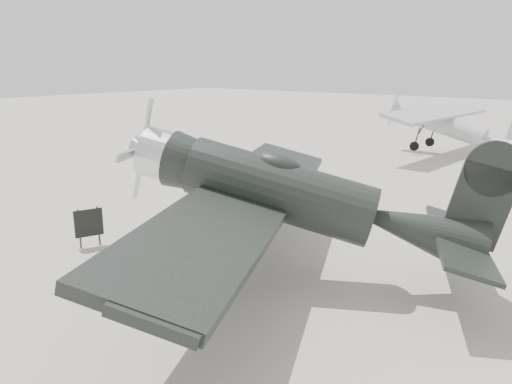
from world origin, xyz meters
The scene contains 4 objects.
ground centered at (0.00, 0.00, 0.00)m, with size 160.00×160.00×0.00m, color gray.
lowwing_monoplane centered at (2.01, -0.53, 2.35)m, with size 10.43×13.36×4.44m.
highwing_monoplane centered at (-1.38, 21.64, 2.13)m, with size 8.53×12.02×3.41m.
sign_board centered at (-4.63, -2.61, 0.78)m, with size 0.38×0.86×1.30m.
Camera 1 is at (9.15, -11.16, 5.76)m, focal length 35.00 mm.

